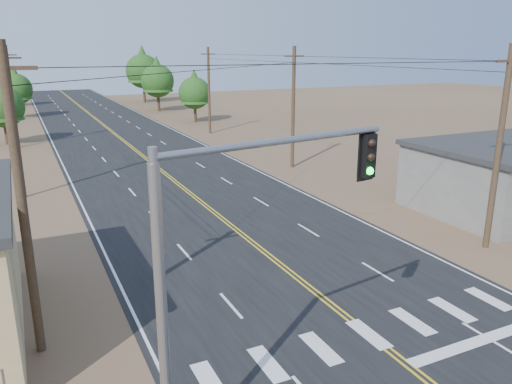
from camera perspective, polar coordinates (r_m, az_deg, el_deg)
road at (r=37.13m, az=-8.54°, el=0.65°), size 15.00×200.00×0.02m
utility_pole_left_near at (r=16.96m, az=-25.17°, el=-1.32°), size 1.80×0.30×10.00m
utility_pole_left_mid at (r=36.61m, az=-25.87°, el=7.18°), size 1.80×0.30×10.00m
utility_pole_left_far at (r=56.51m, az=-26.08°, el=9.72°), size 1.80×0.30×10.00m
utility_pole_right_near at (r=26.85m, az=25.99°, el=4.50°), size 1.80×0.30×10.00m
utility_pole_right_mid at (r=42.12m, az=4.27°, el=9.67°), size 1.80×0.30×10.00m
utility_pole_right_far at (r=60.22m, az=-5.40°, el=11.53°), size 1.80×0.30×10.00m
signal_mast_left at (r=11.58m, az=-2.41°, el=-6.26°), size 6.53×1.35×7.88m
tree_left_near at (r=58.91m, az=-27.02°, el=9.09°), size 4.31×4.31×7.19m
tree_left_mid at (r=81.81m, az=-25.78°, el=10.86°), size 4.52×4.52×7.54m
tree_left_far at (r=99.47m, az=-26.38°, el=11.32°), size 4.35×4.35×7.25m
tree_right_near at (r=69.95m, az=-7.05°, el=11.53°), size 4.34×4.34×7.23m
tree_right_mid at (r=83.72m, az=-11.22°, el=12.72°), size 5.28×5.28×8.81m
tree_right_far at (r=98.36m, az=-12.81°, el=13.69°), size 6.31×6.31×10.52m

